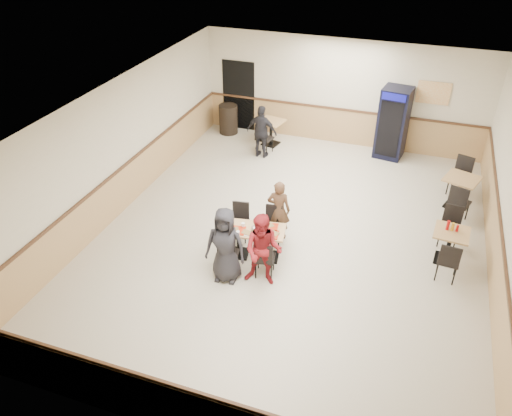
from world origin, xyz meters
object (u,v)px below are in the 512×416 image
at_px(side_table_near, 450,242).
at_px(back_table, 271,129).
at_px(side_table_far, 460,188).
at_px(trash_bin, 228,119).
at_px(diner_man_opposite, 279,210).
at_px(main_table, 254,238).
at_px(diner_woman_left, 225,245).
at_px(pepsi_cooler, 393,123).
at_px(diner_woman_right, 263,250).
at_px(lone_diner, 262,132).

distance_m(side_table_near, back_table, 6.37).
distance_m(side_table_far, trash_bin, 6.95).
distance_m(diner_man_opposite, side_table_far, 4.41).
distance_m(main_table, diner_woman_left, 0.92).
bearing_deg(back_table, pepsi_cooler, 6.73).
relative_size(side_table_far, pepsi_cooler, 0.47).
bearing_deg(trash_bin, side_table_far, -17.79).
bearing_deg(side_table_far, diner_woman_right, -130.61).
bearing_deg(side_table_near, trash_bin, 146.20).
relative_size(back_table, pepsi_cooler, 0.42).
bearing_deg(pepsi_cooler, trash_bin, -171.21).
bearing_deg(lone_diner, side_table_far, 174.05).
xyz_separation_m(main_table, diner_woman_left, (-0.27, -0.81, 0.34)).
xyz_separation_m(main_table, trash_bin, (-2.74, 5.45, -0.00)).
distance_m(main_table, side_table_near, 3.88).
bearing_deg(pepsi_cooler, side_table_far, -41.64).
xyz_separation_m(diner_woman_left, trash_bin, (-2.47, 6.26, -0.34)).
bearing_deg(diner_woman_left, main_table, 65.54).
distance_m(side_table_far, back_table, 5.45).
height_order(lone_diner, side_table_far, lone_diner).
height_order(lone_diner, pepsi_cooler, pepsi_cooler).
height_order(main_table, pepsi_cooler, pepsi_cooler).
xyz_separation_m(main_table, back_table, (-1.27, 5.10, 0.04)).
xyz_separation_m(lone_diner, trash_bin, (-1.47, 1.18, -0.30)).
xyz_separation_m(main_table, side_table_near, (3.71, 1.14, 0.03)).
height_order(diner_woman_right, lone_diner, diner_woman_right).
bearing_deg(back_table, diner_woman_left, -80.35).
xyz_separation_m(side_table_near, pepsi_cooler, (-1.65, 4.36, 0.51)).
bearing_deg(diner_woman_right, lone_diner, 104.17).
xyz_separation_m(diner_man_opposite, back_table, (-1.54, 4.30, -0.19)).
distance_m(diner_woman_left, lone_diner, 5.18).
relative_size(diner_woman_left, side_table_near, 2.18).
bearing_deg(lone_diner, diner_woman_left, 105.63).
height_order(diner_woman_right, pepsi_cooler, pepsi_cooler).
relative_size(side_table_near, back_table, 0.88).
bearing_deg(side_table_far, main_table, -139.35).
bearing_deg(trash_bin, diner_woman_right, -62.72).
height_order(main_table, trash_bin, trash_bin).
bearing_deg(diner_woman_right, main_table, 117.09).
xyz_separation_m(lone_diner, pepsi_cooler, (3.33, 1.22, 0.24)).
bearing_deg(side_table_near, lone_diner, 147.79).
height_order(diner_woman_left, side_table_far, diner_woman_left).
distance_m(diner_woman_right, back_table, 6.05).
height_order(side_table_near, trash_bin, trash_bin).
relative_size(diner_man_opposite, back_table, 1.67).
distance_m(diner_woman_left, trash_bin, 6.74).
xyz_separation_m(diner_woman_left, pepsi_cooler, (2.33, 6.31, 0.20)).
relative_size(diner_woman_right, back_table, 1.84).
relative_size(diner_woman_left, trash_bin, 1.77).
distance_m(main_table, diner_man_opposite, 0.88).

